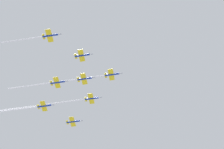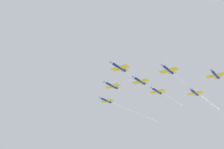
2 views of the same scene
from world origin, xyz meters
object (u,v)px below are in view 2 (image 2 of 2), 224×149
(jet_starboard_inner, at_px, (112,86))
(jet_starboard_trail, at_px, (206,101))
(jet_port_inner, at_px, (192,88))
(jet_center_rear, at_px, (130,110))
(jet_starboard_outer, at_px, (215,75))
(jet_port_trail, at_px, (157,91))
(jet_port_outer, at_px, (140,81))
(jet_lead, at_px, (147,84))

(jet_starboard_inner, height_order, jet_starboard_trail, jet_starboard_inner)
(jet_starboard_inner, bearing_deg, jet_starboard_trail, -122.20)
(jet_port_inner, xyz_separation_m, jet_center_rear, (20.21, -51.98, -0.84))
(jet_starboard_outer, bearing_deg, jet_starboard_trail, -65.32)
(jet_starboard_inner, height_order, jet_port_trail, jet_starboard_inner)
(jet_starboard_trail, bearing_deg, jet_port_inner, 90.00)
(jet_port_outer, distance_m, jet_starboard_trail, 58.13)
(jet_port_outer, distance_m, jet_starboard_outer, 39.42)
(jet_starboard_inner, xyz_separation_m, jet_port_outer, (-12.03, 13.47, -0.96))
(jet_lead, bearing_deg, jet_port_trail, -90.00)
(jet_port_outer, xyz_separation_m, jet_starboard_trail, (-55.27, -18.01, -0.67))
(jet_port_outer, height_order, jet_starboard_outer, same)
(jet_port_trail, bearing_deg, jet_lead, 90.00)
(jet_lead, relative_size, jet_port_inner, 0.88)
(jet_starboard_inner, distance_m, jet_port_trail, 28.09)
(jet_port_inner, xyz_separation_m, jet_port_outer, (35.27, 3.45, -1.10))
(jet_lead, relative_size, jet_starboard_outer, 5.79)
(jet_lead, distance_m, jet_port_inner, 29.27)
(jet_port_inner, bearing_deg, jet_starboard_inner, 41.98)
(jet_lead, distance_m, jet_starboard_inner, 20.21)
(jet_port_outer, bearing_deg, jet_starboard_inner, 5.71)
(jet_starboard_outer, relative_size, jet_center_rear, 0.17)
(jet_port_trail, relative_size, jet_starboard_trail, 0.21)
(jet_lead, xyz_separation_m, jet_center_rear, (-9.05, -51.05, -0.45))
(jet_starboard_outer, relative_size, jet_starboard_trail, 0.21)
(jet_starboard_trail, bearing_deg, jet_starboard_inner, 57.80)
(jet_starboard_inner, relative_size, jet_center_rear, 0.17)
(jet_port_inner, height_order, jet_starboard_outer, jet_port_inner)
(jet_starboard_inner, bearing_deg, jet_starboard_outer, -161.57)
(jet_lead, height_order, jet_port_outer, jet_lead)
(jet_starboard_outer, xyz_separation_m, jet_center_rear, (19.18, -74.96, 0.26))
(jet_lead, height_order, jet_starboard_outer, jet_lead)
(jet_starboard_trail, bearing_deg, jet_port_outer, 71.99)
(jet_port_inner, distance_m, jet_starboard_trail, 24.80)
(jet_center_rear, height_order, jet_port_trail, jet_center_rear)
(jet_starboard_outer, xyz_separation_m, jet_port_trail, (18.25, -31.18, 0.09))
(jet_starboard_trail, bearing_deg, jet_lead, 69.41)
(jet_lead, distance_m, jet_port_outer, 7.47)
(jet_port_inner, height_order, jet_starboard_inner, jet_port_inner)
(jet_lead, distance_m, jet_port_trail, 12.35)
(jet_port_outer, height_order, jet_port_trail, jet_port_trail)
(jet_starboard_inner, relative_size, jet_starboard_outer, 1.00)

